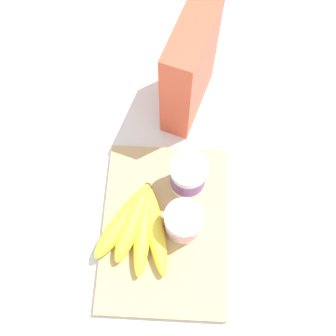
% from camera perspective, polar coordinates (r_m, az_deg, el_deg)
% --- Properties ---
extents(ground_plane, '(2.40, 2.40, 0.00)m').
position_cam_1_polar(ground_plane, '(0.82, -0.37, -8.50)').
color(ground_plane, silver).
extents(cutting_board, '(0.34, 0.25, 0.02)m').
position_cam_1_polar(cutting_board, '(0.81, -0.37, -8.36)').
color(cutting_board, tan).
rests_on(cutting_board, ground_plane).
extents(cereal_box, '(0.19, 0.11, 0.24)m').
position_cam_1_polar(cereal_box, '(0.84, 3.06, 13.67)').
color(cereal_box, '#D85138').
rests_on(cereal_box, ground_plane).
extents(yogurt_cup_front, '(0.07, 0.07, 0.09)m').
position_cam_1_polar(yogurt_cup_front, '(0.79, 2.83, -1.15)').
color(yogurt_cup_front, white).
rests_on(yogurt_cup_front, cutting_board).
extents(yogurt_cup_back, '(0.07, 0.07, 0.08)m').
position_cam_1_polar(yogurt_cup_back, '(0.77, 2.15, -7.73)').
color(yogurt_cup_back, white).
rests_on(yogurt_cup_back, cutting_board).
extents(banana_bunch, '(0.19, 0.16, 0.04)m').
position_cam_1_polar(banana_bunch, '(0.79, -4.27, -8.04)').
color(banana_bunch, yellow).
rests_on(banana_bunch, cutting_board).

